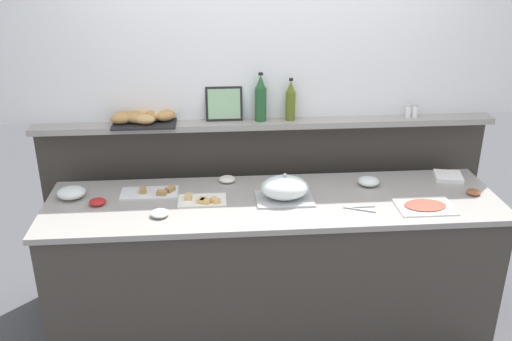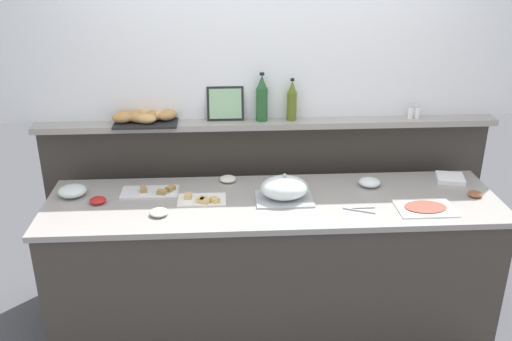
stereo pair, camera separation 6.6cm
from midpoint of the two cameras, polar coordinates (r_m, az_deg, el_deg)
The scene contains 22 objects.
ground_plane at distance 4.36m, azimuth 1.37°, elevation -10.57°, with size 12.00×12.00×0.00m, color #4C4C51.
buffet_counter at distance 3.61m, azimuth 2.22°, elevation -9.66°, with size 2.72×0.74×0.94m.
back_ledge_unit at distance 3.98m, azimuth 1.52°, elevation -2.95°, with size 3.02×0.22×1.28m.
upper_wall_panel at distance 3.63m, azimuth 1.70°, elevation 15.50°, with size 3.62×0.08×1.32m, color white.
sandwich_platter_side at distance 3.37m, azimuth -4.93°, elevation -2.94°, with size 0.29×0.17×0.04m.
sandwich_platter_rear at distance 3.51m, azimuth -9.96°, elevation -2.11°, with size 0.35×0.17×0.04m.
cold_cuts_platter at distance 3.42m, azimuth 17.28°, elevation -3.61°, with size 0.33×0.23×0.02m.
serving_cloche at distance 3.36m, azimuth 3.44°, elevation -1.82°, with size 0.34×0.24×0.17m.
glass_bowl_large at distance 3.58m, azimuth -17.56°, elevation -2.01°, with size 0.17×0.17×0.07m.
glass_bowl_medium at distance 3.62m, azimuth 11.91°, elevation -1.19°, with size 0.14×0.14×0.05m.
condiment_bowl_cream at distance 3.61m, azimuth -2.35°, elevation -0.86°, with size 0.11×0.11×0.04m, color silver.
condiment_bowl_teal at distance 3.23m, azimuth -9.22°, elevation -4.20°, with size 0.11×0.11×0.04m, color silver.
condiment_bowl_red at distance 3.45m, azimuth -15.18°, elevation -2.93°, with size 0.10×0.10×0.03m, color red.
condiment_bowl_dark at distance 3.67m, azimuth 21.74°, elevation -2.22°, with size 0.09×0.09×0.03m, color brown.
serving_tongs at distance 3.32m, azimuth 10.88°, elevation -3.85°, with size 0.19×0.08×0.01m.
napkin_stack at distance 3.85m, azimuth 19.51°, elevation -0.73°, with size 0.17×0.17×0.03m, color white.
wine_bottle_green at distance 3.65m, azimuth 1.12°, elevation 7.21°, with size 0.08×0.08×0.32m.
olive_oil_bottle at distance 3.67m, azimuth 4.16°, elevation 6.96°, with size 0.06×0.06×0.28m.
salt_shaker at distance 3.86m, azimuth 15.85°, elevation 5.72°, with size 0.03×0.03×0.09m.
pepper_shaker at distance 3.88m, azimuth 16.47°, elevation 5.71°, with size 0.03×0.03×0.09m.
bread_basket at distance 3.69m, azimuth -10.88°, elevation 5.32°, with size 0.43×0.29×0.08m.
framed_picture at distance 3.67m, azimuth -2.60°, elevation 6.77°, with size 0.24×0.06×0.22m.
Camera 2 is at (-0.28, -3.02, 2.42)m, focal length 39.56 mm.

